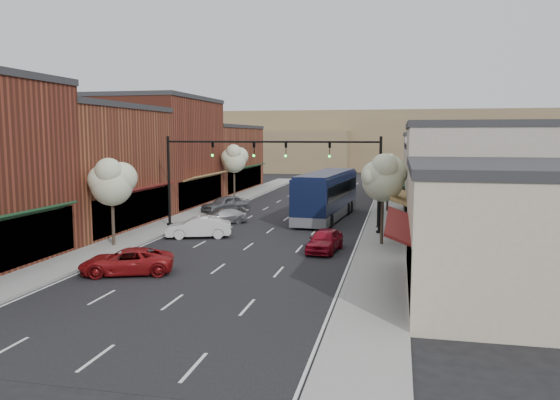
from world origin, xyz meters
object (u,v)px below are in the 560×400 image
Objects in this scene: tree_left_near at (112,181)px; red_hatchback at (325,240)px; coach_bus at (327,195)px; tree_right_far at (389,169)px; signal_mast_right at (347,170)px; parked_car_a at (127,261)px; parked_car_d at (225,204)px; lamp_post_far at (385,174)px; signal_mast_left at (198,168)px; tree_right_near at (384,177)px; parked_car_b at (199,227)px; lamp_post_near at (378,190)px; tree_left_far at (234,158)px; parked_car_c at (222,216)px.

red_hatchback is at bearing 6.91° from tree_left_near.
coach_bus is at bearing 103.41° from red_hatchback.
signal_mast_right is at bearing -102.85° from tree_right_far.
parked_car_d is (-2.00, 22.41, 0.15)m from parked_car_a.
tree_left_near is at bearing -166.65° from red_hatchback.
tree_left_near is 0.43× the size of coach_bus.
parked_car_a is at bearing -124.99° from signal_mast_right.
coach_bus is at bearing -108.78° from lamp_post_far.
signal_mast_left is at bearing 180.00° from signal_mast_right.
parked_car_a is at bearing -84.22° from signal_mast_left.
tree_right_near is 12.25m from coach_bus.
tree_right_near is at bearing -88.70° from lamp_post_far.
tree_left_near is 1.27× the size of parked_car_b.
parked_car_b is at bearing 46.56° from tree_left_near.
parked_car_d is at bearing 165.73° from parked_car_a.
tree_left_near is at bearing -108.10° from signal_mast_left.
tree_left_near reaches higher than lamp_post_near.
tree_left_far is at bearing -172.70° from lamp_post_far.
parked_car_a is at bearing -49.67° from parked_car_d.
lamp_post_far is (16.05, 2.06, -1.60)m from tree_left_far.
tree_left_near is 1.39× the size of parked_car_c.
tree_right_near is at bearing 33.17° from parked_car_c.
parked_car_b is 12.32m from parked_car_d.
tree_left_near is 26.00m from tree_left_far.
tree_right_far is 1.22× the size of lamp_post_near.
parked_car_c is (-12.91, -9.44, -3.40)m from tree_right_far.
signal_mast_right is 11.24m from parked_car_c.
tree_left_far is 1.38× the size of lamp_post_far.
parked_car_d is at bearing 93.95° from signal_mast_left.
signal_mast_right reaches higher than tree_right_far.
parked_car_c is (3.69, -15.44, -4.01)m from tree_left_far.
tree_left_far reaches higher than coach_bus.
tree_right_near reaches higher than parked_car_b.
red_hatchback is (-3.38, -2.40, -3.75)m from tree_right_near.
lamp_post_near is at bearing 99.51° from parked_car_b.
signal_mast_right is 20.19m from lamp_post_far.
red_hatchback is at bearing -95.81° from signal_mast_right.
tree_right_near is 1.26× the size of parked_car_a.
tree_left_far is at bearing 141.50° from coach_bus.
tree_right_near reaches higher than tree_right_far.
parked_car_d is at bearing 133.40° from red_hatchback.
red_hatchback is at bearing -31.36° from signal_mast_left.
tree_right_far is at bearing 50.31° from tree_left_near.
tree_left_far is 1.37× the size of parked_car_b.
tree_left_far is 32.47m from parked_car_a.
signal_mast_left reaches higher than parked_car_a.
tree_left_near reaches higher than parked_car_a.
lamp_post_far is at bearing 135.12° from parked_car_b.
signal_mast_right reaches higher than tree_right_near.
lamp_post_far is at bearing 90.00° from lamp_post_near.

